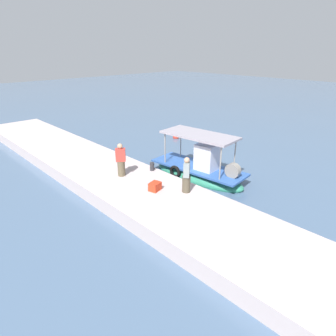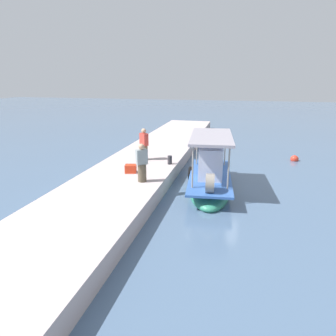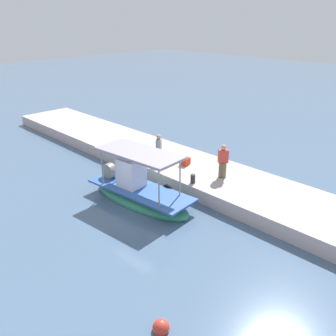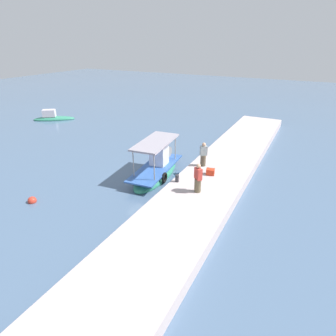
# 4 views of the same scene
# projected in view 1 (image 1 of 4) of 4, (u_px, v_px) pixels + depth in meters

# --- Properties ---
(ground_plane) EXTENTS (120.00, 120.00, 0.00)m
(ground_plane) POSITION_uv_depth(u_px,v_px,m) (192.00, 174.00, 17.55)
(ground_plane) COLOR slate
(dock_quay) EXTENTS (36.00, 4.19, 0.72)m
(dock_quay) POSITION_uv_depth(u_px,v_px,m) (136.00, 190.00, 14.70)
(dock_quay) COLOR #BFAEAD
(dock_quay) RESTS_ON ground_plane
(main_fishing_boat) EXTENTS (5.97, 2.49, 2.97)m
(main_fishing_boat) POSITION_uv_depth(u_px,v_px,m) (199.00, 170.00, 16.75)
(main_fishing_boat) COLOR #328D6B
(main_fishing_boat) RESTS_ON ground_plane
(fisherman_near_bollard) EXTENTS (0.55, 0.56, 1.77)m
(fisherman_near_bollard) POSITION_uv_depth(u_px,v_px,m) (121.00, 161.00, 15.20)
(fisherman_near_bollard) COLOR brown
(fisherman_near_bollard) RESTS_ON dock_quay
(fisherman_by_crate) EXTENTS (0.54, 0.55, 1.72)m
(fisherman_by_crate) POSITION_uv_depth(u_px,v_px,m) (186.00, 176.00, 13.46)
(fisherman_by_crate) COLOR brown
(fisherman_by_crate) RESTS_ON dock_quay
(mooring_bollard) EXTENTS (0.24, 0.24, 0.46)m
(mooring_bollard) POSITION_uv_depth(u_px,v_px,m) (152.00, 166.00, 16.06)
(mooring_bollard) COLOR #2D2D33
(mooring_bollard) RESTS_ON dock_quay
(cargo_crate) EXTENTS (0.54, 0.62, 0.40)m
(cargo_crate) POSITION_uv_depth(u_px,v_px,m) (155.00, 186.00, 13.82)
(cargo_crate) COLOR red
(cargo_crate) RESTS_ON dock_quay
(marker_buoy) EXTENTS (0.51, 0.51, 0.51)m
(marker_buoy) POSITION_uv_depth(u_px,v_px,m) (176.00, 137.00, 24.39)
(marker_buoy) COLOR red
(marker_buoy) RESTS_ON ground_plane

